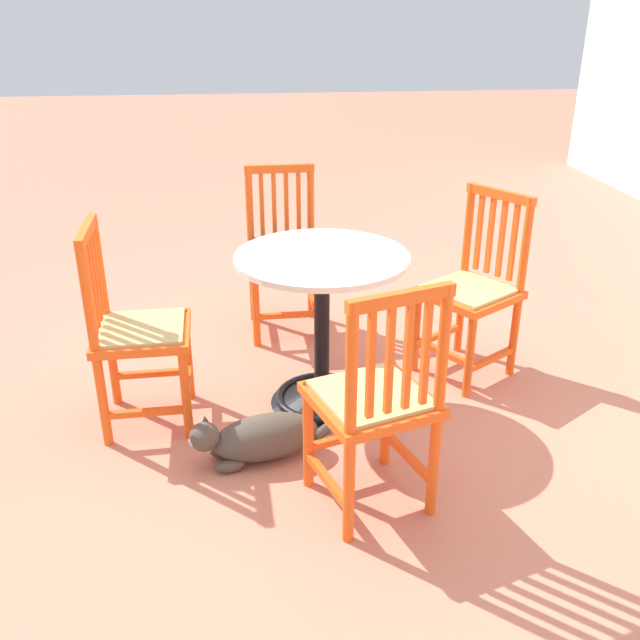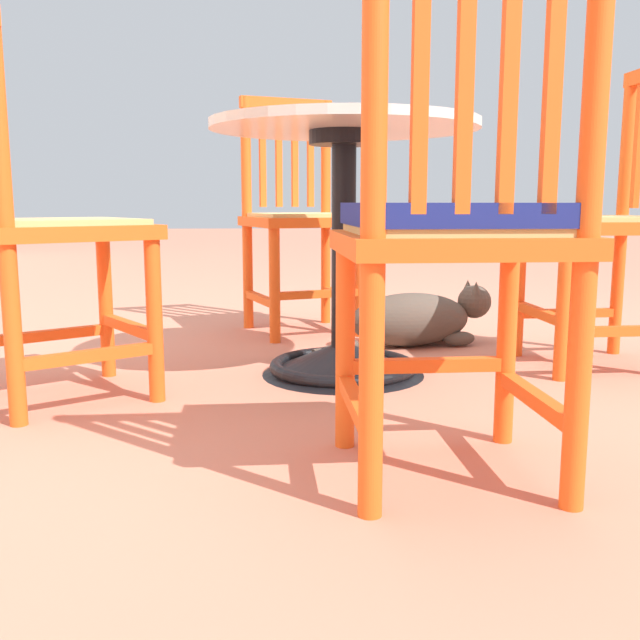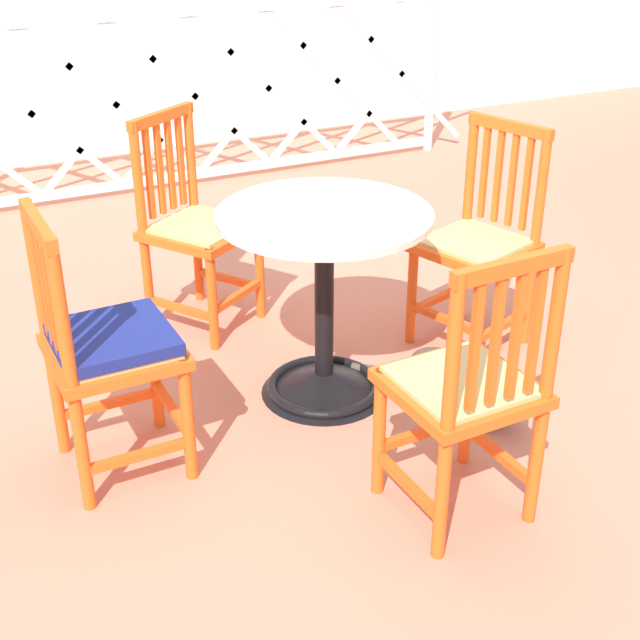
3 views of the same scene
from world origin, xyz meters
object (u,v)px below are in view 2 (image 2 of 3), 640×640
(cafe_table, at_px, (343,279))
(orange_chair_near_fence, at_px, (606,226))
(orange_chair_at_corner, at_px, (299,221))
(orange_chair_by_planter, at_px, (48,231))
(tabby_cat, at_px, (420,319))
(orange_chair_tucked_in, at_px, (455,236))

(cafe_table, bearing_deg, orange_chair_near_fence, -85.19)
(orange_chair_at_corner, height_order, orange_chair_near_fence, same)
(orange_chair_near_fence, bearing_deg, orange_chair_by_planter, 100.60)
(orange_chair_by_planter, height_order, tabby_cat, orange_chair_by_planter)
(orange_chair_at_corner, relative_size, orange_chair_near_fence, 1.00)
(orange_chair_at_corner, bearing_deg, tabby_cat, -128.40)
(cafe_table, bearing_deg, orange_chair_by_planter, 106.49)
(orange_chair_at_corner, distance_m, orange_chair_by_planter, 1.17)
(orange_chair_by_planter, relative_size, tabby_cat, 1.34)
(orange_chair_by_planter, height_order, orange_chair_near_fence, same)
(cafe_table, relative_size, tabby_cat, 1.11)
(cafe_table, xyz_separation_m, orange_chair_by_planter, (-0.23, 0.76, 0.15))
(orange_chair_tucked_in, bearing_deg, orange_chair_near_fence, -37.79)
(orange_chair_at_corner, height_order, orange_chair_by_planter, same)
(cafe_table, relative_size, orange_chair_at_corner, 0.83)
(orange_chair_tucked_in, height_order, orange_chair_near_fence, same)
(tabby_cat, bearing_deg, orange_chair_at_corner, 51.60)
(orange_chair_at_corner, height_order, tabby_cat, orange_chair_at_corner)
(orange_chair_at_corner, height_order, orange_chair_tucked_in, same)
(tabby_cat, bearing_deg, cafe_table, 142.92)
(orange_chair_tucked_in, bearing_deg, tabby_cat, -8.92)
(orange_chair_near_fence, bearing_deg, orange_chair_at_corner, 53.42)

